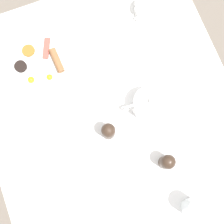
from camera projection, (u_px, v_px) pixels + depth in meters
The scene contains 10 objects.
ground_plane at pixel (112, 136), 2.01m from camera, with size 8.00×8.00×0.00m, color #70665B.
table at pixel (112, 116), 1.32m from camera, with size 1.00×1.15×0.77m.
breakfast_plate at pixel (40, 65), 1.29m from camera, with size 0.29×0.29×0.04m.
teapot_near at pixel (149, 104), 1.22m from camera, with size 0.21×0.13×0.11m.
teacup_with_saucer_left at pixel (144, 9), 1.32m from camera, with size 0.15×0.15×0.06m.
water_glass_tall at pixel (194, 209), 1.12m from camera, with size 0.07×0.07×0.12m.
pepper_grinder at pixel (108, 131), 1.18m from camera, with size 0.05×0.05×0.11m.
salt_grinder at pixel (167, 162), 1.16m from camera, with size 0.05×0.05×0.11m.
fork_by_plate at pixel (86, 182), 1.20m from camera, with size 0.16×0.09×0.00m.
knife_by_plate at pixel (40, 137), 1.23m from camera, with size 0.17×0.13×0.00m.
Camera 1 is at (0.09, 0.23, 2.00)m, focal length 50.00 mm.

